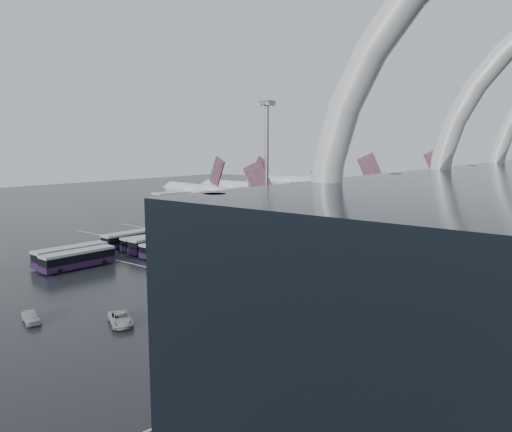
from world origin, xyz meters
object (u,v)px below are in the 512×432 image
Objects in this scene: bus_row_near_c at (159,243)px; gse_cart_belly_b at (436,248)px; bus_row_near_a at (132,238)px; bus_row_far_b at (78,259)px; van_curve_c at (267,356)px; gse_cart_belly_c at (333,252)px; floodlight_mast at (267,161)px; jet_remote_west at (194,191)px; bus_row_far_a at (71,255)px; van_curve_b at (31,317)px; bus_row_near_b at (148,241)px; airliner_main at (344,225)px; bus_row_near_d at (168,247)px; airliner_gate_b at (440,203)px; jet_remote_far at (290,181)px; gse_cart_belly_e at (384,244)px; jet_remote_mid at (234,187)px; airliner_gate_c at (495,191)px; gse_cart_belly_a at (432,256)px; van_curve_a at (120,319)px.

bus_row_near_c is 6.80× the size of gse_cart_belly_b.
bus_row_far_b is (8.36, -18.21, -0.06)m from bus_row_near_a.
bus_row_near_c is 18.80m from bus_row_far_b.
bus_row_far_b is 51.43m from van_curve_c.
floodlight_mast is at bearing -127.07° from gse_cart_belly_c.
jet_remote_west is 101.06m from bus_row_far_a.
bus_row_far_a is at bearing 66.84° from van_curve_b.
airliner_main is at bearing -38.98° from bus_row_near_b.
gse_cart_belly_b is (48.80, 54.83, -1.33)m from bus_row_far_a.
bus_row_near_d is at bearing -94.04° from bus_row_near_b.
airliner_gate_b reaches higher than bus_row_far_b.
jet_remote_far is at bearing 41.39° from van_curve_b.
gse_cart_belly_b is (24.61, 74.84, -0.20)m from van_curve_b.
bus_row_near_b is at bearing -138.86° from gse_cart_belly_e.
gse_cart_belly_c is (87.76, -69.51, -4.01)m from jet_remote_mid.
airliner_gate_c is 24.71× the size of gse_cart_belly_a.
jet_remote_west is 3.01× the size of bus_row_near_a.
airliner_gate_b is at bearing 75.22° from airliner_main.
van_curve_a is at bearing -90.43° from gse_cart_belly_c.
van_curve_c is (108.97, -95.75, -3.91)m from jet_remote_west.
bus_row_far_a is (-3.66, -17.95, 0.03)m from bus_row_near_c.
jet_remote_far reaches higher than gse_cart_belly_b.
van_curve_c is at bearing -85.17° from gse_cart_belly_b.
floodlight_mast is (-8.60, -73.97, 14.14)m from airliner_gate_b.
airliner_main is 68.23m from van_curve_b.
jet_remote_far is 183.90m from van_curve_a.
jet_remote_west is 3.05× the size of bus_row_near_c.
van_curve_c is 50.81m from floodlight_mast.
jet_remote_far is at bearing 123.21° from floodlight_mast.
van_curve_b is at bearing 92.08° from jet_remote_far.
airliner_gate_c is 139.56m from bus_row_near_a.
floodlight_mast is at bearing 138.70° from jet_remote_mid.
floodlight_mast is at bearing -101.39° from airliner_gate_c.
jet_remote_far is 192.50m from van_curve_c.
floodlight_mast reaches higher than gse_cart_belly_e.
jet_remote_mid is at bearing 110.19° from van_curve_c.
gse_cart_belly_e is (38.54, 33.66, -1.02)m from bus_row_near_b.
bus_row_near_d is 26.48m from floodlight_mast.
gse_cart_belly_a is (104.91, -61.11, -3.97)m from jet_remote_mid.
airliner_gate_b is 62.91m from gse_cart_belly_c.
bus_row_near_c is (-30.35, -82.80, -3.10)m from airliner_gate_b.
van_curve_b is (78.82, -104.98, -3.94)m from jet_remote_west.
bus_row_near_c is 6.16× the size of gse_cart_belly_e.
airliner_gate_b reaches higher than van_curve_c.
gse_cart_belly_b is (-2.24, 8.44, -0.09)m from gse_cart_belly_a.
van_curve_a is at bearing -125.91° from bus_row_near_b.
airliner_gate_b is at bearing 128.82° from jet_remote_far.
van_curve_a is 2.71× the size of gse_cart_belly_b.
van_curve_c is 64.62m from gse_cart_belly_e.
bus_row_near_b is 45.27m from van_curve_b.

